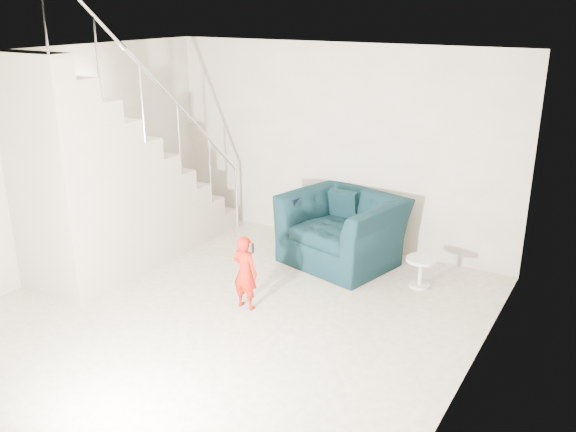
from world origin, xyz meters
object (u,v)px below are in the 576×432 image
at_px(armchair, 343,230).
at_px(side_table, 421,267).
at_px(toddler, 245,272).
at_px(staircase, 111,194).

xyz_separation_m(armchair, side_table, (1.11, -0.18, -0.20)).
bearing_deg(side_table, armchair, 170.78).
height_order(toddler, staircase, staircase).
relative_size(toddler, side_table, 2.32).
bearing_deg(armchair, side_table, 4.65).
distance_m(toddler, staircase, 2.13).
relative_size(side_table, staircase, 0.10).
relative_size(armchair, side_table, 3.77).
distance_m(armchair, staircase, 2.92).
bearing_deg(staircase, toddler, -3.12).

